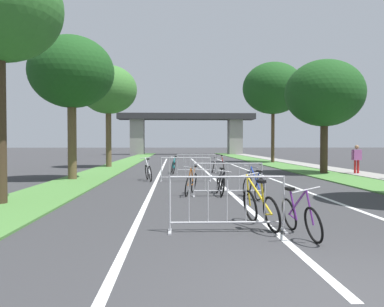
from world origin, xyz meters
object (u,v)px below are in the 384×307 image
Objects in this scene: bicycle_orange_5 at (191,183)px; bicycle_yellow_6 at (260,208)px; bicycle_black_2 at (220,184)px; bicycle_blue_4 at (253,186)px; crowd_barrier_second at (228,180)px; pedestrian_strolling at (357,157)px; tree_right_pine_far at (324,94)px; crowd_barrier_nearest at (227,204)px; tree_right_cypress_far at (273,88)px; bicycle_purple_0 at (300,217)px; tree_left_maple_mid at (72,73)px; crowd_barrier_fourth at (196,164)px; bicycle_silver_8 at (148,172)px; bicycle_red_7 at (224,166)px; crowd_barrier_third at (186,170)px; bicycle_white_1 at (214,166)px; tree_left_pine_near at (108,90)px; bicycle_teal_3 at (173,167)px.

bicycle_yellow_6 is at bearing 116.89° from bicycle_orange_5.
bicycle_blue_4 reaches higher than bicycle_black_2.
bicycle_orange_5 is at bearing 156.17° from crowd_barrier_second.
bicycle_orange_5 is at bearing 36.17° from pedestrian_strolling.
tree_right_pine_far reaches higher than crowd_barrier_nearest.
pedestrian_strolling is at bearing -84.55° from tree_right_cypress_far.
tree_left_maple_mid is at bearing -64.25° from bicycle_purple_0.
bicycle_black_2 is at bearing -88.46° from crowd_barrier_fourth.
bicycle_black_2 is at bearing 84.43° from crowd_barrier_nearest.
crowd_barrier_nearest reaches higher than bicycle_orange_5.
bicycle_silver_8 is (-1.70, 4.80, 0.01)m from bicycle_orange_5.
bicycle_red_7 is at bearing -90.04° from bicycle_orange_5.
crowd_barrier_second reaches higher than bicycle_black_2.
bicycle_silver_8 is at bearing 10.59° from pedestrian_strolling.
tree_left_maple_mid reaches higher than tree_right_pine_far.
bicycle_yellow_6 reaches higher than bicycle_silver_8.
bicycle_orange_5 is at bearing -45.32° from tree_left_maple_mid.
bicycle_silver_8 reaches higher than bicycle_blue_4.
crowd_barrier_third is at bearing -75.41° from bicycle_orange_5.
bicycle_white_1 is (6.86, 4.43, -4.48)m from tree_left_maple_mid.
bicycle_white_1 is 1.03× the size of bicycle_red_7.
crowd_barrier_second is 1.35× the size of bicycle_purple_0.
crowd_barrier_fourth is 4.96m from bicycle_silver_8.
crowd_barrier_fourth is 1.33× the size of bicycle_blue_4.
pedestrian_strolling is (14.21, 2.26, -3.88)m from tree_left_maple_mid.
bicycle_yellow_6 is at bearing -109.77° from bicycle_blue_4.
crowd_barrier_nearest is (5.48, -19.74, -4.80)m from tree_left_pine_near.
bicycle_silver_8 is at bearing -118.90° from crowd_barrier_fourth.
crowd_barrier_nearest is at bearing -91.53° from bicycle_teal_3.
bicycle_teal_3 is (4.46, -5.65, -4.94)m from tree_left_pine_near.
tree_right_cypress_far is 22.45m from crowd_barrier_second.
crowd_barrier_second is at bearing -42.28° from tree_left_maple_mid.
tree_right_pine_far is 11.86m from bicycle_orange_5.
crowd_barrier_third reaches higher than bicycle_purple_0.
crowd_barrier_second is at bearing -126.71° from tree_right_pine_far.
tree_right_cypress_far is 3.88× the size of crowd_barrier_second.
bicycle_black_2 is at bearing -88.84° from bicycle_purple_0.
bicycle_white_1 is 1.00× the size of bicycle_yellow_6.
crowd_barrier_second is at bearing 170.16° from bicycle_orange_5.
bicycle_white_1 reaches higher than bicycle_black_2.
crowd_barrier_fourth is at bearing -123.17° from tree_right_cypress_far.
bicycle_blue_4 is at bearing 166.89° from bicycle_orange_5.
bicycle_red_7 is (7.33, 3.54, -4.43)m from tree_left_maple_mid.
crowd_barrier_nearest is (5.57, -10.52, -4.31)m from tree_left_maple_mid.
bicycle_yellow_6 reaches higher than bicycle_black_2.
tree_left_pine_near reaches higher than tree_left_maple_mid.
bicycle_white_1 is at bearing 86.62° from crowd_barrier_second.
tree_left_maple_mid is at bearing -166.81° from tree_right_pine_far.
crowd_barrier_third is 1.36× the size of bicycle_silver_8.
pedestrian_strolling is (6.89, -1.28, 0.56)m from bicycle_red_7.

